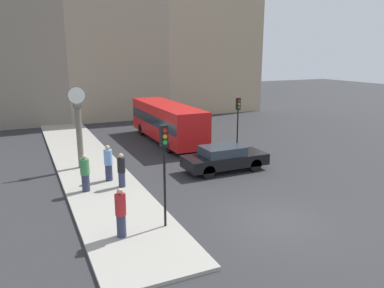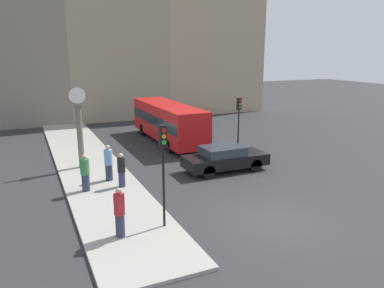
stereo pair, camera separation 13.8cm
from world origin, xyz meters
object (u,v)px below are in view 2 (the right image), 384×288
(pedestrian_green_hoodie, at_px, (85,173))
(pedestrian_red_top, at_px, (120,213))
(sedan_car, at_px, (225,158))
(pedestrian_black_jacket, at_px, (121,170))
(traffic_light_near, at_px, (163,155))
(pedestrian_blue_stripe, at_px, (109,163))
(traffic_light_far, at_px, (239,113))
(street_clock, at_px, (79,128))
(bus_distant, at_px, (168,120))

(pedestrian_green_hoodie, relative_size, pedestrian_red_top, 0.98)
(sedan_car, xyz_separation_m, pedestrian_green_hoodie, (-7.46, -0.30, 0.26))
(pedestrian_red_top, bearing_deg, pedestrian_black_jacket, 75.23)
(traffic_light_near, xyz_separation_m, pedestrian_red_top, (-1.66, -0.11, -1.82))
(sedan_car, distance_m, pedestrian_green_hoodie, 7.48)
(sedan_car, relative_size, pedestrian_blue_stripe, 2.57)
(pedestrian_green_hoodie, height_order, pedestrian_red_top, pedestrian_red_top)
(pedestrian_red_top, bearing_deg, sedan_car, 36.68)
(traffic_light_far, relative_size, pedestrian_red_top, 1.99)
(pedestrian_blue_stripe, bearing_deg, pedestrian_green_hoodie, -141.67)
(pedestrian_green_hoodie, xyz_separation_m, pedestrian_blue_stripe, (1.29, 1.02, 0.04))
(sedan_car, height_order, street_clock, street_clock)
(pedestrian_blue_stripe, distance_m, pedestrian_red_top, 6.08)
(pedestrian_red_top, bearing_deg, street_clock, 89.81)
(traffic_light_far, bearing_deg, pedestrian_green_hoodie, -160.51)
(pedestrian_green_hoodie, relative_size, pedestrian_blue_stripe, 0.96)
(pedestrian_red_top, bearing_deg, pedestrian_blue_stripe, 81.24)
(bus_distant, height_order, pedestrian_black_jacket, bus_distant)
(pedestrian_green_hoodie, relative_size, pedestrian_black_jacket, 1.05)
(pedestrian_black_jacket, relative_size, pedestrian_blue_stripe, 0.91)
(street_clock, distance_m, pedestrian_green_hoodie, 4.10)
(bus_distant, height_order, pedestrian_green_hoodie, bus_distant)
(sedan_car, xyz_separation_m, street_clock, (-7.07, 3.55, 1.62))
(bus_distant, distance_m, pedestrian_red_top, 14.69)
(bus_distant, bearing_deg, pedestrian_green_hoodie, -131.51)
(traffic_light_far, xyz_separation_m, pedestrian_red_top, (-9.98, -8.65, -1.51))
(traffic_light_near, bearing_deg, pedestrian_green_hoodie, 112.58)
(traffic_light_near, distance_m, pedestrian_black_jacket, 5.11)
(pedestrian_green_hoodie, xyz_separation_m, pedestrian_red_top, (0.37, -4.99, 0.02))
(bus_distant, height_order, pedestrian_red_top, bus_distant)
(bus_distant, distance_m, pedestrian_blue_stripe, 9.14)
(sedan_car, relative_size, pedestrian_black_jacket, 2.82)
(pedestrian_black_jacket, xyz_separation_m, pedestrian_red_top, (-1.28, -4.84, 0.06))
(traffic_light_near, distance_m, street_clock, 8.89)
(sedan_car, relative_size, street_clock, 1.04)
(sedan_car, relative_size, traffic_light_far, 1.32)
(traffic_light_far, bearing_deg, pedestrian_black_jacket, -156.37)
(traffic_light_far, bearing_deg, sedan_car, -130.61)
(traffic_light_far, height_order, pedestrian_black_jacket, traffic_light_far)
(traffic_light_near, xyz_separation_m, pedestrian_green_hoodie, (-2.03, 4.88, -1.85))
(street_clock, height_order, pedestrian_red_top, street_clock)
(traffic_light_near, relative_size, pedestrian_blue_stripe, 2.09)
(pedestrian_blue_stripe, bearing_deg, traffic_light_far, 16.25)
(street_clock, bearing_deg, sedan_car, -26.65)
(street_clock, height_order, pedestrian_black_jacket, street_clock)
(bus_distant, height_order, pedestrian_blue_stripe, bus_distant)
(bus_distant, distance_m, pedestrian_green_hoodie, 10.76)
(traffic_light_far, relative_size, street_clock, 0.79)
(pedestrian_black_jacket, bearing_deg, pedestrian_green_hoodie, 174.92)
(pedestrian_black_jacket, bearing_deg, pedestrian_red_top, -104.77)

